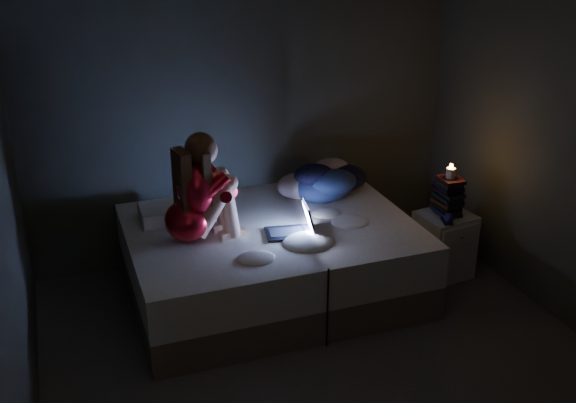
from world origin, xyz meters
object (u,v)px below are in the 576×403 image
nightstand (443,245)px  phone (444,221)px  candle (451,171)px  bed (271,259)px  laptop (289,219)px  woman (186,190)px

nightstand → phone: 0.31m
nightstand → candle: bearing=49.4°
bed → nightstand: bearing=-8.5°
candle → phone: bearing=-128.2°
phone → bed: bearing=-169.7°
laptop → phone: (1.24, -0.12, -0.16)m
laptop → nightstand: size_ratio=0.65×
bed → candle: size_ratio=26.49×
woman → candle: woman is taller
woman → phone: (1.95, -0.24, -0.44)m
bed → candle: bearing=-8.0°
candle → phone: 0.39m
laptop → phone: size_ratio=2.50×
bed → candle: 1.55m
bed → phone: bed is taller
bed → laptop: (0.07, -0.20, 0.41)m
bed → woman: woman is taller
phone → candle: bearing=75.7°
bed → phone: size_ratio=15.14×
laptop → candle: bearing=10.1°
woman → laptop: woman is taller
laptop → phone: laptop is taller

